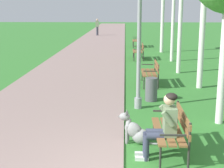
# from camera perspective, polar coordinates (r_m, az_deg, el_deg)

# --- Properties ---
(paved_path) EXTENTS (4.08, 60.00, 0.04)m
(paved_path) POSITION_cam_1_polar(r_m,az_deg,el_deg) (29.13, -1.89, 7.33)
(paved_path) COLOR gray
(paved_path) RESTS_ON ground
(park_bench_near) EXTENTS (0.55, 1.50, 0.85)m
(park_bench_near) POSITION_cam_1_polar(r_m,az_deg,el_deg) (6.59, 10.15, -7.21)
(park_bench_near) COLOR brown
(park_bench_near) RESTS_ON ground
(park_bench_mid) EXTENTS (0.55, 1.50, 0.85)m
(park_bench_mid) POSITION_cam_1_polar(r_m,az_deg,el_deg) (12.29, 6.61, 2.19)
(park_bench_mid) COLOR brown
(park_bench_mid) RESTS_ON ground
(park_bench_far) EXTENTS (0.55, 1.50, 0.85)m
(park_bench_far) POSITION_cam_1_polar(r_m,az_deg,el_deg) (18.38, 4.58, 5.70)
(park_bench_far) COLOR brown
(park_bench_far) RESTS_ON ground
(park_bench_furthest) EXTENTS (0.55, 1.50, 0.85)m
(park_bench_furthest) POSITION_cam_1_polar(r_m,az_deg,el_deg) (24.24, 4.27, 7.39)
(park_bench_furthest) COLOR brown
(park_bench_furthest) RESTS_ON ground
(person_seated_on_near_bench) EXTENTS (0.74, 0.49, 1.25)m
(person_seated_on_near_bench) POSITION_cam_1_polar(r_m,az_deg,el_deg) (6.29, 8.62, -6.53)
(person_seated_on_near_bench) COLOR #33384C
(person_seated_on_near_bench) RESTS_ON ground
(dog_grey) EXTENTS (0.83, 0.36, 0.71)m
(dog_grey) POSITION_cam_1_polar(r_m,az_deg,el_deg) (7.05, 4.01, -7.90)
(dog_grey) COLOR gray
(dog_grey) RESTS_ON ground
(lamp_post_near) EXTENTS (0.24, 0.24, 4.37)m
(lamp_post_near) POSITION_cam_1_polar(r_m,az_deg,el_deg) (9.13, 4.59, 9.66)
(lamp_post_near) COLOR gray
(lamp_post_near) RESTS_ON ground
(litter_bin) EXTENTS (0.36, 0.36, 0.70)m
(litter_bin) POSITION_cam_1_polar(r_m,az_deg,el_deg) (10.21, 6.58, -0.90)
(litter_bin) COLOR #515156
(litter_bin) RESTS_ON ground
(pedestrian_distant) EXTENTS (0.32, 0.22, 1.65)m
(pedestrian_distant) POSITION_cam_1_polar(r_m,az_deg,el_deg) (33.83, -2.48, 9.47)
(pedestrian_distant) COLOR #383842
(pedestrian_distant) RESTS_ON ground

